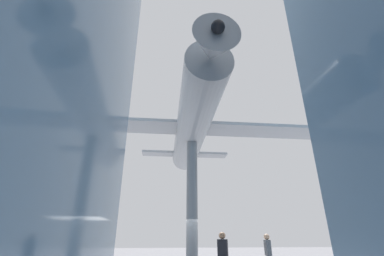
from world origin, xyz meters
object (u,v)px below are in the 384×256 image
suspended_airplane (192,126)px  visitor_person (223,252)px  visitor_second (268,251)px  support_pylon_central (192,203)px

suspended_airplane → visitor_person: 6.91m
visitor_person → visitor_second: 2.89m
support_pylon_central → suspended_airplane: (0.01, 0.28, 4.27)m
support_pylon_central → visitor_person: support_pylon_central is taller
visitor_person → visitor_second: visitor_person is taller
support_pylon_central → visitor_second: size_ratio=3.66×
suspended_airplane → support_pylon_central: bearing=-90.0°
suspended_airplane → visitor_person: (-0.95, 2.12, -6.51)m
suspended_airplane → visitor_person: suspended_airplane is taller
suspended_airplane → visitor_person: bearing=116.1°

